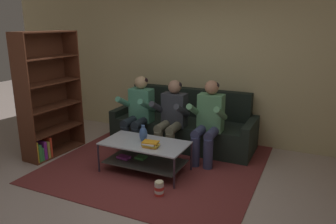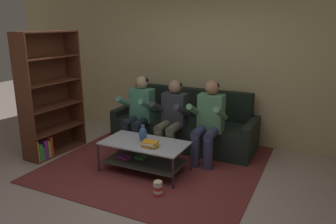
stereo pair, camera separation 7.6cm
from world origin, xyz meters
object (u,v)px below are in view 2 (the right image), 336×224
(person_seated_right, at_px, (209,119))
(coffee_table, at_px, (144,152))
(book_stack, at_px, (150,144))
(bookshelf, at_px, (47,102))
(couch, at_px, (184,127))
(person_seated_left, at_px, (139,110))
(vase, at_px, (143,134))
(popcorn_tub, at_px, (158,188))
(person_seated_middle, at_px, (172,115))

(person_seated_right, xyz_separation_m, coffee_table, (-0.69, -0.74, -0.38))
(book_stack, height_order, bookshelf, bookshelf)
(coffee_table, height_order, bookshelf, bookshelf)
(couch, height_order, person_seated_left, person_seated_left)
(vase, bearing_deg, popcorn_tub, -46.55)
(couch, relative_size, person_seated_left, 2.00)
(popcorn_tub, bearing_deg, vase, 133.45)
(bookshelf, bearing_deg, popcorn_tub, -12.43)
(couch, distance_m, person_seated_middle, 0.62)
(person_seated_middle, relative_size, coffee_table, 1.00)
(vase, height_order, popcorn_tub, vase)
(person_seated_middle, distance_m, person_seated_right, 0.61)
(person_seated_middle, height_order, vase, person_seated_middle)
(vase, xyz_separation_m, book_stack, (0.19, -0.14, -0.07))
(bookshelf, bearing_deg, person_seated_middle, 22.93)
(person_seated_middle, bearing_deg, vase, -98.87)
(couch, xyz_separation_m, book_stack, (0.08, -1.37, 0.17))
(person_seated_middle, xyz_separation_m, bookshelf, (-1.83, -0.77, 0.19))
(person_seated_left, relative_size, popcorn_tub, 5.94)
(person_seated_right, relative_size, book_stack, 5.41)
(bookshelf, bearing_deg, person_seated_left, 32.38)
(person_seated_right, xyz_separation_m, bookshelf, (-2.44, -0.78, 0.17))
(person_seated_middle, height_order, popcorn_tub, person_seated_middle)
(person_seated_left, relative_size, person_seated_right, 0.99)
(popcorn_tub, bearing_deg, bookshelf, 167.57)
(coffee_table, relative_size, popcorn_tub, 5.83)
(couch, xyz_separation_m, person_seated_middle, (0.00, -0.52, 0.35))
(coffee_table, height_order, popcorn_tub, coffee_table)
(vase, bearing_deg, person_seated_right, 45.20)
(couch, height_order, bookshelf, bookshelf)
(book_stack, bearing_deg, person_seated_right, 58.34)
(couch, xyz_separation_m, bookshelf, (-1.83, -1.29, 0.54))
(couch, distance_m, vase, 1.27)
(coffee_table, bearing_deg, popcorn_tub, -46.99)
(person_seated_middle, xyz_separation_m, coffee_table, (-0.09, -0.74, -0.36))
(vase, xyz_separation_m, popcorn_tub, (0.52, -0.55, -0.45))
(bookshelf, distance_m, popcorn_tub, 2.41)
(person_seated_middle, relative_size, bookshelf, 0.62)
(person_seated_left, xyz_separation_m, book_stack, (0.68, -0.86, -0.19))
(person_seated_left, distance_m, coffee_table, 0.98)
(coffee_table, bearing_deg, person_seated_left, 125.00)
(bookshelf, relative_size, popcorn_tub, 9.44)
(couch, relative_size, vase, 9.96)
(book_stack, relative_size, bookshelf, 0.12)
(person_seated_left, distance_m, vase, 0.88)
(couch, distance_m, bookshelf, 2.30)
(bookshelf, height_order, popcorn_tub, bookshelf)
(couch, height_order, book_stack, couch)
(person_seated_left, height_order, person_seated_middle, person_seated_left)
(vase, distance_m, popcorn_tub, 0.88)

